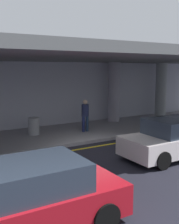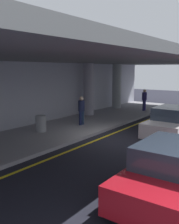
% 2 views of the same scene
% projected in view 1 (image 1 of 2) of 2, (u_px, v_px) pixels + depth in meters
% --- Properties ---
extents(ground_plane, '(60.00, 60.00, 0.00)m').
position_uv_depth(ground_plane, '(97.00, 150.00, 11.78)').
color(ground_plane, black).
extents(sidewalk, '(26.00, 4.20, 0.15)m').
position_uv_depth(sidewalk, '(66.00, 134.00, 14.40)').
color(sidewalk, '#96949B').
rests_on(sidewalk, ground).
extents(lane_stripe_yellow, '(26.00, 0.14, 0.01)m').
position_uv_depth(lane_stripe_yellow, '(92.00, 147.00, 12.17)').
color(lane_stripe_yellow, yellow).
rests_on(lane_stripe_yellow, ground).
extents(support_column_center, '(0.75, 0.75, 3.65)m').
position_uv_depth(support_column_center, '(114.00, 92.00, 17.22)').
color(support_column_center, '#928F9E').
rests_on(support_column_center, sidewalk).
extents(support_column_right_mid, '(0.75, 0.75, 3.65)m').
position_uv_depth(support_column_right_mid, '(161.00, 90.00, 19.24)').
color(support_column_right_mid, '#94999C').
rests_on(support_column_right_mid, sidewalk).
extents(ceiling_overhang, '(28.00, 13.20, 0.30)m').
position_uv_depth(ceiling_overhang, '(69.00, 57.00, 13.38)').
color(ceiling_overhang, slate).
rests_on(ceiling_overhang, support_column_far_left).
extents(terminal_back_wall, '(26.00, 0.30, 3.80)m').
position_uv_depth(terminal_back_wall, '(48.00, 95.00, 16.03)').
color(terminal_back_wall, '#ABACBC').
rests_on(terminal_back_wall, ground).
extents(car_red, '(4.10, 1.92, 1.50)m').
position_uv_depth(car_red, '(31.00, 198.00, 5.82)').
color(car_red, red).
rests_on(car_red, ground).
extents(car_white, '(4.10, 1.92, 1.50)m').
position_uv_depth(car_white, '(173.00, 139.00, 10.79)').
color(car_white, white).
rests_on(car_white, ground).
extents(traveler_with_luggage, '(0.38, 0.38, 1.68)m').
position_uv_depth(traveler_with_luggage, '(85.00, 113.00, 14.43)').
color(traveler_with_luggage, '#1A214D').
rests_on(traveler_with_luggage, sidewalk).
extents(trash_bin_steel, '(0.56, 0.56, 0.85)m').
position_uv_depth(trash_bin_steel, '(34.00, 126.00, 13.84)').
color(trash_bin_steel, gray).
rests_on(trash_bin_steel, sidewalk).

